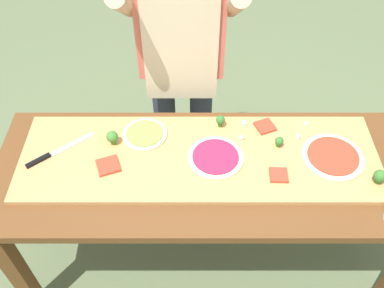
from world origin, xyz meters
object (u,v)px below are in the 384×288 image
object	(u,v)px
pizza_slice_center	(264,126)
pizza_slice_near_left	(277,175)
cheese_crumble_b	(305,124)
cheese_crumble_c	(242,123)
prep_table	(209,182)
cheese_crumble_d	(240,138)
cook_center	(180,51)
cheese_crumble_a	(297,136)
broccoli_floret_back_left	(111,137)
broccoli_floret_front_right	(378,176)
chefs_knife	(50,155)
broccoli_floret_back_mid	(278,141)
pizza_whole_pesto_green	(143,134)
broccoli_floret_center_right	(219,120)
pizza_slice_far_right	(107,166)
pizza_whole_beet_magenta	(214,157)
pizza_whole_tomato_red	(331,156)

from	to	relation	value
pizza_slice_center	pizza_slice_near_left	xyz separation A→B (m)	(0.02, -0.28, 0.00)
cheese_crumble_b	cheese_crumble_c	world-z (taller)	cheese_crumble_c
prep_table	pizza_slice_center	xyz separation A→B (m)	(0.26, 0.22, 0.13)
pizza_slice_center	cheese_crumble_d	distance (m)	0.14
cheese_crumble_d	cook_center	world-z (taller)	cook_center
cheese_crumble_a	cheese_crumble_d	xyz separation A→B (m)	(-0.25, -0.01, 0.00)
broccoli_floret_back_left	cheese_crumble_b	size ratio (longest dim) A/B	4.26
pizza_slice_center	broccoli_floret_back_left	size ratio (longest dim) A/B	1.18
broccoli_floret_front_right	cook_center	distance (m)	1.04
chefs_knife	broccoli_floret_front_right	distance (m)	1.38
cheese_crumble_a	cook_center	distance (m)	0.68
cheese_crumble_a	cook_center	bearing A→B (deg)	143.77
broccoli_floret_back_left	cheese_crumble_d	world-z (taller)	broccoli_floret_back_left
broccoli_floret_front_right	broccoli_floret_back_mid	distance (m)	0.43
pizza_whole_pesto_green	broccoli_floret_back_mid	xyz separation A→B (m)	(0.59, -0.07, 0.02)
cheese_crumble_d	cook_center	bearing A→B (deg)	124.64
pizza_slice_near_left	cheese_crumble_b	world-z (taller)	cheese_crumble_b
chefs_knife	broccoli_floret_center_right	xyz separation A→B (m)	(0.74, 0.18, 0.03)
broccoli_floret_front_right	cheese_crumble_c	bearing A→B (deg)	147.67
chefs_knife	broccoli_floret_front_right	world-z (taller)	broccoli_floret_front_right
pizza_slice_far_right	broccoli_floret_back_mid	bearing A→B (deg)	8.96
pizza_whole_beet_magenta	broccoli_floret_front_right	size ratio (longest dim) A/B	3.58
pizza_slice_far_right	cheese_crumble_b	bearing A→B (deg)	15.52
pizza_slice_near_left	cheese_crumble_a	xyz separation A→B (m)	(0.12, 0.22, 0.00)
cheese_crumble_d	cook_center	distance (m)	0.51
pizza_whole_pesto_green	cheese_crumble_a	world-z (taller)	cheese_crumble_a
pizza_whole_pesto_green	pizza_slice_center	world-z (taller)	pizza_whole_pesto_green
prep_table	broccoli_floret_back_mid	distance (m)	0.36
pizza_whole_pesto_green	cheese_crumble_c	world-z (taller)	cheese_crumble_c
pizza_slice_center	cheese_crumble_b	bearing A→B (deg)	3.75
broccoli_floret_back_left	broccoli_floret_front_right	bearing A→B (deg)	-11.04
pizza_slice_far_right	pizza_slice_near_left	world-z (taller)	same
pizza_whole_pesto_green	chefs_knife	bearing A→B (deg)	-163.21
cheese_crumble_b	cook_center	world-z (taller)	cook_center
cheese_crumble_b	cheese_crumble_c	xyz separation A→B (m)	(-0.29, 0.00, 0.00)
broccoli_floret_back_left	cheese_crumble_c	distance (m)	0.60
broccoli_floret_back_left	cheese_crumble_c	world-z (taller)	broccoli_floret_back_left
pizza_whole_tomato_red	cheese_crumble_b	world-z (taller)	same
cheese_crumble_c	cheese_crumble_d	xyz separation A→B (m)	(-0.02, -0.09, -0.00)
pizza_slice_center	pizza_slice_far_right	bearing A→B (deg)	-161.40
pizza_whole_beet_magenta	pizza_slice_far_right	world-z (taller)	pizza_whole_beet_magenta
pizza_whole_tomato_red	broccoli_floret_back_left	world-z (taller)	broccoli_floret_back_left
pizza_slice_center	cheese_crumble_d	xyz separation A→B (m)	(-0.11, -0.08, 0.00)
pizza_slice_near_left	pizza_slice_center	bearing A→B (deg)	94.84
pizza_whole_beet_magenta	cheese_crumble_d	xyz separation A→B (m)	(0.12, 0.11, 0.00)
cheese_crumble_a	prep_table	bearing A→B (deg)	-158.98
pizza_slice_near_left	cook_center	distance (m)	0.75
pizza_slice_near_left	cheese_crumble_a	size ratio (longest dim) A/B	4.26
prep_table	pizza_slice_far_right	size ratio (longest dim) A/B	20.32
chefs_knife	broccoli_floret_back_left	size ratio (longest dim) A/B	3.81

